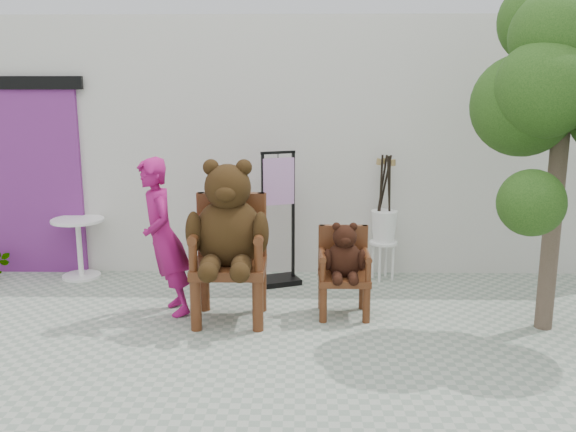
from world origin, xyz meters
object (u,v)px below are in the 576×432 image
object	(u,v)px
cafe_table	(79,241)
stool_bucket	(384,226)
tree	(569,81)
display_stand	(278,234)
person	(164,238)
chair_small	(344,261)
chair_big	(229,232)

from	to	relation	value
cafe_table	stool_bucket	distance (m)	3.56
stool_bucket	tree	bearing A→B (deg)	-47.03
display_stand	person	bearing A→B (deg)	-159.60
tree	display_stand	bearing A→B (deg)	153.61
cafe_table	display_stand	bearing A→B (deg)	-4.23
chair_small	person	xyz separation A→B (m)	(-1.75, -0.02, 0.23)
chair_big	display_stand	world-z (taller)	chair_big
chair_big	cafe_table	xyz separation A→B (m)	(-1.91, 1.30, -0.43)
display_stand	tree	size ratio (longest dim) A/B	0.48
chair_small	cafe_table	size ratio (longest dim) A/B	1.33
tree	person	bearing A→B (deg)	175.49
display_stand	tree	bearing A→B (deg)	-48.36
stool_bucket	tree	world-z (taller)	tree
display_stand	chair_big	bearing A→B (deg)	-132.73
chair_small	display_stand	xyz separation A→B (m)	(-0.67, 0.96, 0.04)
cafe_table	stool_bucket	xyz separation A→B (m)	(3.55, 0.00, 0.20)
chair_big	display_stand	bearing A→B (deg)	69.24
person	stool_bucket	world-z (taller)	person
tree	cafe_table	bearing A→B (deg)	163.61
tree	chair_big	bearing A→B (deg)	177.25
chair_small	cafe_table	distance (m)	3.22
chair_small	display_stand	size ratio (longest dim) A/B	0.62
display_stand	stool_bucket	world-z (taller)	display_stand
person	cafe_table	xyz separation A→B (m)	(-1.27, 1.15, -0.34)
chair_big	stool_bucket	xyz separation A→B (m)	(1.63, 1.30, -0.23)
cafe_table	display_stand	size ratio (longest dim) A/B	0.47
person	display_stand	bearing A→B (deg)	107.89
chair_big	tree	size ratio (longest dim) A/B	0.49
chair_big	person	size ratio (longest dim) A/B	1.00
chair_big	person	xyz separation A→B (m)	(-0.65, 0.14, -0.09)
cafe_table	stool_bucket	world-z (taller)	stool_bucket
display_stand	tree	world-z (taller)	tree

